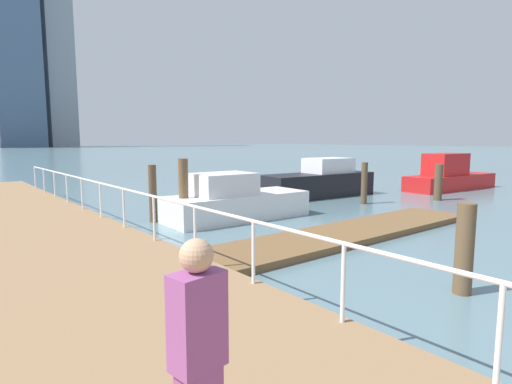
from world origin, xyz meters
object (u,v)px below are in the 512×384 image
moored_boat_0 (449,177)px  pedestrian_0 (198,359)px  moored_boat_4 (319,182)px  moored_boat_2 (234,202)px

moored_boat_0 → pedestrian_0: (-21.17, -8.86, 0.59)m
moored_boat_4 → pedestrian_0: 17.76m
moored_boat_0 → moored_boat_2: bearing=178.2°
moored_boat_2 → pedestrian_0: (-6.98, -9.30, 0.69)m
moored_boat_4 → pedestrian_0: (-13.57, -11.44, 0.60)m
moored_boat_0 → moored_boat_2: size_ratio=1.24×
moored_boat_0 → moored_boat_4: size_ratio=1.07×
pedestrian_0 → moored_boat_2: bearing=53.1°
moored_boat_2 → pedestrian_0: bearing=-126.9°
moored_boat_0 → pedestrian_0: bearing=-157.3°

